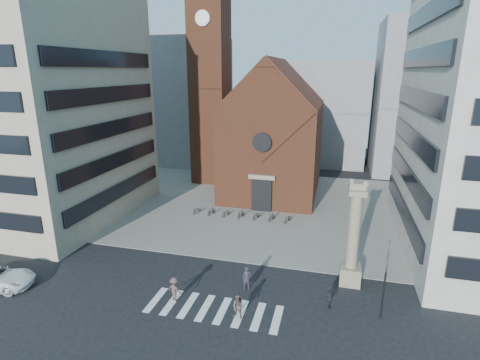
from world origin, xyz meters
name	(u,v)px	position (x,y,z in m)	size (l,w,h in m)	color
ground	(219,286)	(0.00, 0.00, 0.00)	(120.00, 120.00, 0.00)	black
piazza	(265,205)	(0.00, 19.00, 0.03)	(46.00, 30.00, 0.05)	gray
zebra_crossing	(214,309)	(0.55, -3.00, 0.01)	(10.20, 3.20, 0.01)	white
church	(274,135)	(0.00, 25.04, 7.98)	(12.00, 16.65, 18.00)	brown
campanile	(210,75)	(-10.00, 28.00, 15.74)	(5.50, 5.50, 31.20)	brown
building_left	(37,103)	(-24.00, 10.00, 13.00)	(18.00, 20.00, 26.00)	tan
bg_block_left	(180,101)	(-20.00, 40.00, 11.00)	(16.00, 14.00, 22.00)	gray
bg_block_mid	(326,113)	(6.00, 45.00, 9.00)	(14.00, 12.00, 18.00)	gray
bg_block_right	(428,99)	(22.00, 42.00, 12.00)	(16.00, 14.00, 24.00)	gray
lion_column	(353,244)	(10.01, 3.00, 3.46)	(1.63, 1.60, 8.68)	gray
traffic_light	(384,289)	(12.00, -1.00, 2.29)	(0.13, 0.16, 4.30)	black
pedestrian_0	(247,278)	(2.23, 0.12, 0.95)	(0.69, 0.45, 1.89)	#2D2736
pedestrian_1	(238,307)	(2.51, -3.51, 0.89)	(0.86, 0.67, 1.77)	#594D47
pedestrian_2	(329,298)	(8.46, -0.88, 0.85)	(0.99, 0.41, 1.70)	#292830
pedestrian_3	(175,289)	(-2.56, -2.67, 0.93)	(1.20, 0.69, 1.86)	#503635
scooter_0	(197,210)	(-7.22, 14.14, 0.46)	(0.54, 1.55, 0.82)	black
scooter_1	(212,211)	(-5.43, 14.14, 0.50)	(0.43, 1.51, 0.91)	black
scooter_2	(226,213)	(-3.63, 14.14, 0.46)	(0.54, 1.55, 0.82)	black
scooter_3	(241,214)	(-1.84, 14.14, 0.50)	(0.43, 1.51, 0.91)	black
scooter_4	(256,216)	(-0.05, 14.14, 0.46)	(0.54, 1.55, 0.82)	black
scooter_5	(272,217)	(1.74, 14.14, 0.50)	(0.43, 1.51, 0.91)	black
scooter_6	(288,219)	(3.54, 14.14, 0.46)	(0.54, 1.55, 0.82)	black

